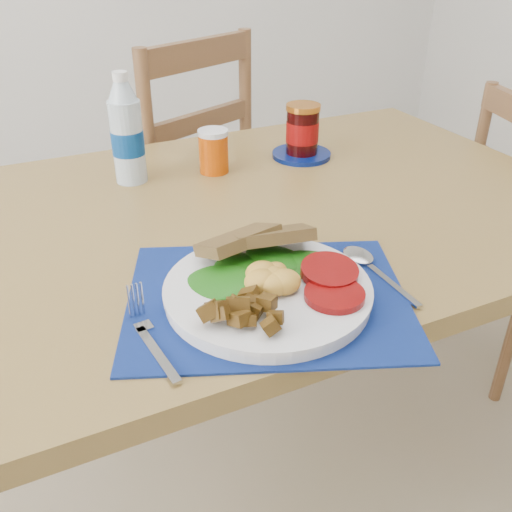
{
  "coord_description": "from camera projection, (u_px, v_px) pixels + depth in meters",
  "views": [
    {
      "loc": [
        -0.42,
        -0.73,
        1.24
      ],
      "look_at": [
        -0.1,
        -0.06,
        0.8
      ],
      "focal_mm": 40.0,
      "sensor_mm": 36.0,
      "label": 1
    }
  ],
  "objects": [
    {
      "name": "table",
      "position": [
        245.0,
        245.0,
        1.17
      ],
      "size": [
        1.4,
        0.9,
        0.75
      ],
      "color": "brown",
      "rests_on": "ground"
    },
    {
      "name": "breakfast_plate",
      "position": [
        265.0,
        288.0,
        0.83
      ],
      "size": [
        0.3,
        0.3,
        0.07
      ],
      "rotation": [
        0.0,
        0.0,
        0.07
      ],
      "color": "silver",
      "rests_on": "placemat"
    },
    {
      "name": "water_bottle",
      "position": [
        127.0,
        135.0,
        1.19
      ],
      "size": [
        0.07,
        0.07,
        0.23
      ],
      "color": "#ADBFCC",
      "rests_on": "table"
    },
    {
      "name": "fork",
      "position": [
        148.0,
        336.0,
        0.77
      ],
      "size": [
        0.03,
        0.18,
        0.0
      ],
      "rotation": [
        0.0,
        0.0,
        0.1
      ],
      "color": "#B2B5BA",
      "rests_on": "placemat"
    },
    {
      "name": "placemat",
      "position": [
        267.0,
        298.0,
        0.85
      ],
      "size": [
        0.51,
        0.46,
        0.0
      ],
      "primitive_type": "cube",
      "rotation": [
        0.0,
        0.0,
        -0.38
      ],
      "color": "#040C32",
      "rests_on": "table"
    },
    {
      "name": "jam_on_saucer",
      "position": [
        302.0,
        134.0,
        1.34
      ],
      "size": [
        0.14,
        0.14,
        0.13
      ],
      "color": "#051559",
      "rests_on": "table"
    },
    {
      "name": "juice_glass",
      "position": [
        214.0,
        152.0,
        1.27
      ],
      "size": [
        0.07,
        0.07,
        0.09
      ],
      "primitive_type": "cylinder",
      "color": "#C14405",
      "rests_on": "table"
    },
    {
      "name": "spoon",
      "position": [
        368.0,
        265.0,
        0.93
      ],
      "size": [
        0.04,
        0.19,
        0.01
      ],
      "rotation": [
        0.0,
        0.0,
        -0.01
      ],
      "color": "#B2B5BA",
      "rests_on": "placemat"
    },
    {
      "name": "chair_far",
      "position": [
        176.0,
        162.0,
        1.77
      ],
      "size": [
        0.57,
        0.56,
        1.18
      ],
      "rotation": [
        0.0,
        0.0,
        3.54
      ],
      "color": "brown",
      "rests_on": "ground"
    }
  ]
}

